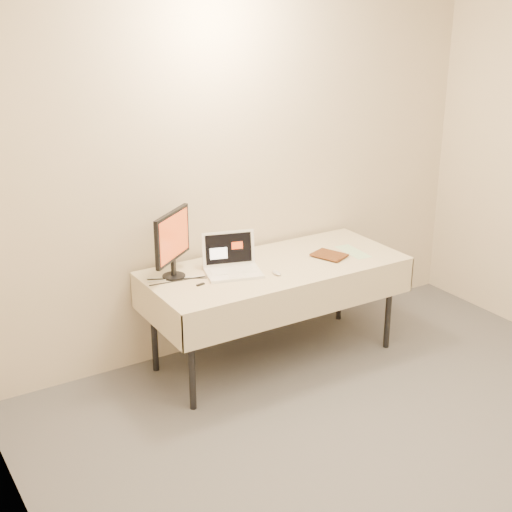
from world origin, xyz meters
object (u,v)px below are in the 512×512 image
laptop (231,263)px  monitor (172,239)px  book (323,245)px  table (275,273)px

laptop → monitor: (-0.38, 0.11, 0.20)m
monitor → book: 1.09m
table → laptop: bearing=170.5°
table → book: 0.40m
laptop → monitor: 0.45m
book → table: bearing=142.6°
table → monitor: 0.80m
monitor → book: size_ratio=1.95×
book → monitor: bearing=144.6°
table → monitor: bearing=166.7°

